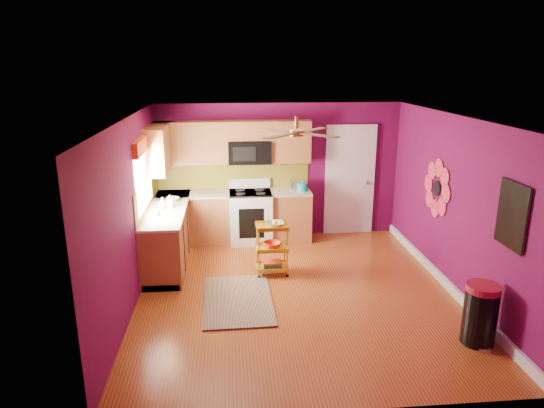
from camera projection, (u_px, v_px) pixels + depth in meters
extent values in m
plane|color=brown|center=(296.00, 292.00, 7.00)|extent=(5.00, 5.00, 0.00)
cube|color=#5E0A42|center=(279.00, 171.00, 9.04)|extent=(4.50, 0.04, 2.50)
cube|color=#5E0A42|center=(338.00, 293.00, 4.26)|extent=(4.50, 0.04, 2.50)
cube|color=#5E0A42|center=(130.00, 214.00, 6.45)|extent=(0.04, 5.00, 2.50)
cube|color=#5E0A42|center=(455.00, 206.00, 6.84)|extent=(0.04, 5.00, 2.50)
cube|color=silver|center=(299.00, 118.00, 6.30)|extent=(4.50, 5.00, 0.04)
cube|color=white|center=(445.00, 282.00, 7.17)|extent=(0.05, 4.90, 0.14)
cube|color=brown|center=(168.00, 235.00, 7.99)|extent=(0.60, 2.30, 0.90)
cube|color=brown|center=(234.00, 218.00, 8.90)|extent=(2.80, 0.60, 0.90)
cube|color=beige|center=(167.00, 208.00, 7.86)|extent=(0.63, 2.30, 0.04)
cube|color=beige|center=(234.00, 193.00, 8.77)|extent=(2.80, 0.63, 0.04)
cube|color=black|center=(170.00, 258.00, 8.11)|extent=(0.54, 2.30, 0.10)
cube|color=black|center=(235.00, 238.00, 9.01)|extent=(2.80, 0.54, 0.10)
cube|color=white|center=(251.00, 217.00, 8.90)|extent=(0.76, 0.66, 0.92)
cube|color=black|center=(250.00, 193.00, 8.77)|extent=(0.76, 0.62, 0.03)
cube|color=white|center=(250.00, 183.00, 9.00)|extent=(0.76, 0.06, 0.18)
cube|color=black|center=(252.00, 223.00, 8.59)|extent=(0.45, 0.02, 0.55)
cube|color=brown|center=(191.00, 143.00, 8.58)|extent=(1.32, 0.33, 0.75)
cube|color=brown|center=(290.00, 141.00, 8.74)|extent=(0.72, 0.33, 0.75)
cube|color=brown|center=(249.00, 131.00, 8.61)|extent=(0.76, 0.33, 0.34)
cube|color=brown|center=(159.00, 148.00, 8.07)|extent=(0.33, 1.30, 0.75)
cube|color=black|center=(249.00, 152.00, 8.69)|extent=(0.76, 0.38, 0.40)
cube|color=olive|center=(233.00, 175.00, 8.97)|extent=(2.80, 0.01, 0.51)
cube|color=olive|center=(147.00, 192.00, 7.76)|extent=(0.01, 2.30, 0.51)
cube|color=white|center=(143.00, 175.00, 7.37)|extent=(0.03, 1.20, 1.00)
cube|color=red|center=(143.00, 144.00, 7.24)|extent=(0.08, 1.35, 0.22)
cube|color=white|center=(349.00, 181.00, 9.19)|extent=(0.85, 0.04, 2.05)
cube|color=white|center=(350.00, 182.00, 9.18)|extent=(0.95, 0.02, 2.15)
sphere|color=#BF8C3F|center=(367.00, 183.00, 9.18)|extent=(0.07, 0.07, 0.07)
cylinder|color=black|center=(437.00, 188.00, 7.39)|extent=(0.01, 0.24, 0.24)
cube|color=teal|center=(513.00, 215.00, 5.42)|extent=(0.03, 0.52, 0.72)
cube|color=black|center=(512.00, 215.00, 5.42)|extent=(0.01, 0.56, 0.76)
cylinder|color=#BF8C3F|center=(297.00, 122.00, 6.51)|extent=(0.06, 0.06, 0.16)
cylinder|color=#BF8C3F|center=(297.00, 133.00, 6.55)|extent=(0.20, 0.20, 0.08)
cube|color=#4C2D19|center=(313.00, 130.00, 6.83)|extent=(0.47, 0.47, 0.01)
cube|color=#4C2D19|center=(275.00, 130.00, 6.78)|extent=(0.47, 0.47, 0.01)
cube|color=#4C2D19|center=(279.00, 136.00, 6.27)|extent=(0.47, 0.47, 0.01)
cube|color=#4C2D19|center=(320.00, 135.00, 6.32)|extent=(0.47, 0.47, 0.01)
cube|color=black|center=(238.00, 300.00, 6.76)|extent=(0.98, 1.56, 0.02)
cylinder|color=gold|center=(259.00, 253.00, 7.33)|extent=(0.02, 0.02, 0.76)
cylinder|color=gold|center=(287.00, 252.00, 7.38)|extent=(0.02, 0.02, 0.76)
cylinder|color=gold|center=(257.00, 246.00, 7.62)|extent=(0.02, 0.02, 0.76)
cylinder|color=gold|center=(285.00, 245.00, 7.67)|extent=(0.02, 0.02, 0.76)
sphere|color=black|center=(259.00, 277.00, 7.44)|extent=(0.05, 0.05, 0.05)
sphere|color=black|center=(287.00, 276.00, 7.49)|extent=(0.05, 0.05, 0.05)
sphere|color=black|center=(257.00, 269.00, 7.73)|extent=(0.05, 0.05, 0.05)
sphere|color=black|center=(284.00, 268.00, 7.78)|extent=(0.05, 0.05, 0.05)
cube|color=gold|center=(272.00, 227.00, 7.40)|extent=(0.50, 0.37, 0.03)
cube|color=gold|center=(272.00, 248.00, 7.50)|extent=(0.50, 0.37, 0.03)
cube|color=gold|center=(272.00, 267.00, 7.59)|extent=(0.50, 0.37, 0.03)
imported|color=beige|center=(275.00, 224.00, 7.39)|extent=(0.28, 0.28, 0.07)
sphere|color=yellow|center=(275.00, 223.00, 7.39)|extent=(0.09, 0.09, 0.09)
imported|color=red|center=(272.00, 245.00, 7.48)|extent=(0.28, 0.28, 0.09)
cube|color=navy|center=(272.00, 266.00, 7.58)|extent=(0.29, 0.22, 0.04)
cube|color=#267233|center=(272.00, 264.00, 7.57)|extent=(0.29, 0.22, 0.03)
cube|color=red|center=(272.00, 262.00, 7.56)|extent=(0.29, 0.22, 0.03)
cylinder|color=black|center=(480.00, 317.00, 5.66)|extent=(0.51, 0.51, 0.67)
cylinder|color=maroon|center=(484.00, 288.00, 5.56)|extent=(0.39, 0.39, 0.08)
cube|color=beige|center=(485.00, 350.00, 5.57)|extent=(0.15, 0.11, 0.03)
cylinder|color=teal|center=(303.00, 187.00, 8.79)|extent=(0.18, 0.18, 0.16)
sphere|color=teal|center=(303.00, 182.00, 8.76)|extent=(0.06, 0.06, 0.06)
cube|color=beige|center=(296.00, 185.00, 8.87)|extent=(0.22, 0.15, 0.18)
imported|color=#EA3F72|center=(170.00, 201.00, 7.80)|extent=(0.09, 0.10, 0.21)
imported|color=white|center=(163.00, 203.00, 7.78)|extent=(0.14, 0.14, 0.18)
imported|color=white|center=(172.00, 199.00, 8.19)|extent=(0.23, 0.23, 0.06)
imported|color=white|center=(156.00, 213.00, 7.40)|extent=(0.12, 0.12, 0.09)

